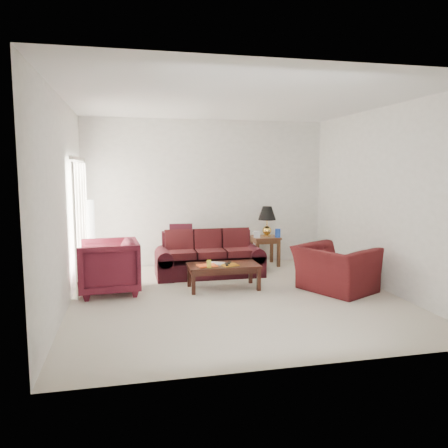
# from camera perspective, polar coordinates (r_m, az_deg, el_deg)

# --- Properties ---
(floor) EXTENTS (5.00, 5.00, 0.00)m
(floor) POSITION_cam_1_polar(r_m,az_deg,el_deg) (6.93, 1.54, -9.51)
(floor) COLOR beige
(floor) RESTS_ON ground
(blinds) EXTENTS (0.10, 2.00, 2.16)m
(blinds) POSITION_cam_1_polar(r_m,az_deg,el_deg) (7.84, -18.30, 0.14)
(blinds) COLOR silver
(blinds) RESTS_ON ground
(sofa) EXTENTS (2.03, 0.95, 0.81)m
(sofa) POSITION_cam_1_polar(r_m,az_deg,el_deg) (8.18, -1.92, -3.98)
(sofa) COLOR black
(sofa) RESTS_ON ground
(throw_pillow) EXTENTS (0.47, 0.25, 0.47)m
(throw_pillow) POSITION_cam_1_polar(r_m,az_deg,el_deg) (8.72, -5.64, -1.46)
(throw_pillow) COLOR black
(throw_pillow) RESTS_ON sofa
(end_table) EXTENTS (0.56, 0.56, 0.60)m
(end_table) POSITION_cam_1_polar(r_m,az_deg,el_deg) (9.15, 5.34, -3.49)
(end_table) COLOR #482018
(end_table) RESTS_ON ground
(table_lamp) EXTENTS (0.42, 0.42, 0.62)m
(table_lamp) POSITION_cam_1_polar(r_m,az_deg,el_deg) (9.11, 5.64, 0.35)
(table_lamp) COLOR gold
(table_lamp) RESTS_ON end_table
(clock) EXTENTS (0.14, 0.08, 0.13)m
(clock) POSITION_cam_1_polar(r_m,az_deg,el_deg) (8.90, 4.33, -1.40)
(clock) COLOR silver
(clock) RESTS_ON end_table
(blue_canister) EXTENTS (0.11, 0.11, 0.18)m
(blue_canister) POSITION_cam_1_polar(r_m,az_deg,el_deg) (8.99, 7.04, -1.19)
(blue_canister) COLOR #1B42B3
(blue_canister) RESTS_ON end_table
(picture_frame) EXTENTS (0.15, 0.18, 0.05)m
(picture_frame) POSITION_cam_1_polar(r_m,az_deg,el_deg) (9.24, 4.17, -0.97)
(picture_frame) COLOR silver
(picture_frame) RESTS_ON end_table
(floor_lamp) EXTENTS (0.26, 0.26, 1.44)m
(floor_lamp) POSITION_cam_1_polar(r_m,az_deg,el_deg) (8.55, -17.17, -1.68)
(floor_lamp) COLOR white
(floor_lamp) RESTS_ON ground
(armchair_left) EXTENTS (1.02, 0.99, 0.87)m
(armchair_left) POSITION_cam_1_polar(r_m,az_deg,el_deg) (7.28, -14.88, -5.41)
(armchair_left) COLOR #49111C
(armchair_left) RESTS_ON ground
(armchair_right) EXTENTS (1.40, 1.47, 0.74)m
(armchair_right) POSITION_cam_1_polar(r_m,az_deg,el_deg) (7.40, 14.33, -5.69)
(armchair_right) COLOR #400E11
(armchair_right) RESTS_ON ground
(coffee_table) EXTENTS (1.31, 0.92, 0.41)m
(coffee_table) POSITION_cam_1_polar(r_m,az_deg,el_deg) (7.35, -0.08, -6.87)
(coffee_table) COLOR black
(coffee_table) RESTS_ON ground
(magazine_red) EXTENTS (0.34, 0.28, 0.02)m
(magazine_red) POSITION_cam_1_polar(r_m,az_deg,el_deg) (7.18, -2.22, -5.43)
(magazine_red) COLOR #DC4916
(magazine_red) RESTS_ON coffee_table
(magazine_white) EXTENTS (0.33, 0.31, 0.02)m
(magazine_white) POSITION_cam_1_polar(r_m,az_deg,el_deg) (7.34, -1.06, -5.15)
(magazine_white) COLOR beige
(magazine_white) RESTS_ON coffee_table
(magazine_orange) EXTENTS (0.30, 0.25, 0.01)m
(magazine_orange) POSITION_cam_1_polar(r_m,az_deg,el_deg) (7.21, 0.76, -5.37)
(magazine_orange) COLOR #C48017
(magazine_orange) RESTS_ON coffee_table
(remote_a) EXTENTS (0.06, 0.15, 0.02)m
(remote_a) POSITION_cam_1_polar(r_m,az_deg,el_deg) (7.16, 0.34, -5.31)
(remote_a) COLOR black
(remote_a) RESTS_ON coffee_table
(remote_b) EXTENTS (0.10, 0.17, 0.02)m
(remote_b) POSITION_cam_1_polar(r_m,az_deg,el_deg) (7.30, 0.67, -5.07)
(remote_b) COLOR black
(remote_b) RESTS_ON coffee_table
(yellow_glass) EXTENTS (0.07, 0.07, 0.13)m
(yellow_glass) POSITION_cam_1_polar(r_m,az_deg,el_deg) (7.06, -1.98, -5.19)
(yellow_glass) COLOR yellow
(yellow_glass) RESTS_ON coffee_table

